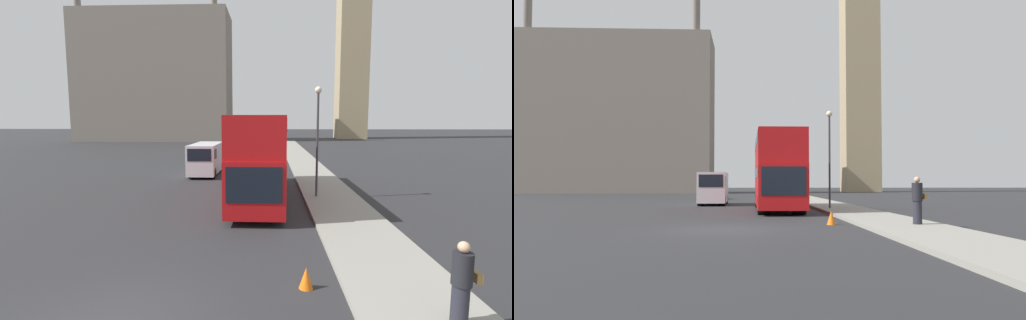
{
  "view_description": "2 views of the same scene",
  "coord_description": "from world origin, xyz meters",
  "views": [
    {
      "loc": [
        3.18,
        -6.44,
        4.23
      ],
      "look_at": [
        2.44,
        11.62,
        2.1
      ],
      "focal_mm": 24.0,
      "sensor_mm": 36.0,
      "label": 1
    },
    {
      "loc": [
        0.83,
        -17.72,
        1.65
      ],
      "look_at": [
        2.48,
        19.59,
        3.36
      ],
      "focal_mm": 35.0,
      "sensor_mm": 36.0,
      "label": 2
    }
  ],
  "objects": [
    {
      "name": "traffic_cone",
      "position": [
        4.1,
        1.79,
        0.28
      ],
      "size": [
        0.36,
        0.36,
        0.55
      ],
      "color": "orange",
      "rests_on": "ground_plane"
    },
    {
      "name": "street_lamp",
      "position": [
        5.68,
        11.73,
        3.95
      ],
      "size": [
        0.36,
        0.36,
        5.8
      ],
      "color": "#38383D",
      "rests_on": "sidewalk_strip"
    },
    {
      "name": "red_double_decker_bus",
      "position": [
        2.57,
        11.92,
        2.46
      ],
      "size": [
        2.53,
        11.02,
        4.41
      ],
      "color": "#B71114",
      "rests_on": "ground_plane"
    },
    {
      "name": "building_block_distant",
      "position": [
        -20.1,
        63.37,
        12.61
      ],
      "size": [
        30.16,
        10.65,
        30.69
      ],
      "color": "slate",
      "rests_on": "ground_plane"
    },
    {
      "name": "white_van",
      "position": [
        -1.75,
        19.67,
        1.29
      ],
      "size": [
        2.01,
        5.45,
        2.4
      ],
      "color": "silver",
      "rests_on": "ground_plane"
    },
    {
      "name": "parked_sedan",
      "position": [
        -2.93,
        32.86,
        0.65
      ],
      "size": [
        1.74,
        4.78,
        1.4
      ],
      "color": "black",
      "rests_on": "ground_plane"
    },
    {
      "name": "pedestrian",
      "position": [
        6.98,
        0.13,
        1.01
      ],
      "size": [
        0.54,
        0.38,
        1.72
      ],
      "color": "#23232D",
      "rests_on": "sidewalk_strip"
    }
  ]
}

